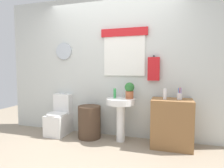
{
  "coord_description": "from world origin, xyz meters",
  "views": [
    {
      "loc": [
        1.01,
        -2.25,
        1.25
      ],
      "look_at": [
        0.08,
        0.8,
        1.0
      ],
      "focal_mm": 30.31,
      "sensor_mm": 36.0,
      "label": 1
    }
  ],
  "objects_px": {
    "toilet": "(60,119)",
    "soap_bottle": "(115,93)",
    "potted_plant": "(130,90)",
    "laundry_hamper": "(89,122)",
    "wooden_cabinet": "(172,123)",
    "lotion_bottle": "(165,94)",
    "toothbrush_cup": "(180,96)",
    "pedestal_sink": "(121,109)"
  },
  "relations": [
    {
      "from": "toilet",
      "to": "soap_bottle",
      "type": "distance_m",
      "value": 1.23
    },
    {
      "from": "toilet",
      "to": "potted_plant",
      "type": "relative_size",
      "value": 2.82
    },
    {
      "from": "toilet",
      "to": "laundry_hamper",
      "type": "bearing_deg",
      "value": -3.29
    },
    {
      "from": "soap_bottle",
      "to": "laundry_hamper",
      "type": "bearing_deg",
      "value": -173.86
    },
    {
      "from": "wooden_cabinet",
      "to": "soap_bottle",
      "type": "xyz_separation_m",
      "value": [
        -0.96,
        0.05,
        0.44
      ]
    },
    {
      "from": "laundry_hamper",
      "to": "lotion_bottle",
      "type": "distance_m",
      "value": 1.43
    },
    {
      "from": "wooden_cabinet",
      "to": "potted_plant",
      "type": "height_order",
      "value": "potted_plant"
    },
    {
      "from": "laundry_hamper",
      "to": "toothbrush_cup",
      "type": "bearing_deg",
      "value": 0.75
    },
    {
      "from": "pedestal_sink",
      "to": "toothbrush_cup",
      "type": "height_order",
      "value": "toothbrush_cup"
    },
    {
      "from": "toilet",
      "to": "toothbrush_cup",
      "type": "relative_size",
      "value": 4.2
    },
    {
      "from": "lotion_bottle",
      "to": "wooden_cabinet",
      "type": "bearing_deg",
      "value": 19.88
    },
    {
      "from": "laundry_hamper",
      "to": "wooden_cabinet",
      "type": "relative_size",
      "value": 0.75
    },
    {
      "from": "toilet",
      "to": "laundry_hamper",
      "type": "relative_size",
      "value": 1.33
    },
    {
      "from": "soap_bottle",
      "to": "lotion_bottle",
      "type": "xyz_separation_m",
      "value": [
        0.85,
        -0.09,
        0.03
      ]
    },
    {
      "from": "toilet",
      "to": "soap_bottle",
      "type": "height_order",
      "value": "soap_bottle"
    },
    {
      "from": "soap_bottle",
      "to": "toothbrush_cup",
      "type": "distance_m",
      "value": 1.07
    },
    {
      "from": "potted_plant",
      "to": "toothbrush_cup",
      "type": "height_order",
      "value": "potted_plant"
    },
    {
      "from": "potted_plant",
      "to": "lotion_bottle",
      "type": "height_order",
      "value": "potted_plant"
    },
    {
      "from": "laundry_hamper",
      "to": "lotion_bottle",
      "type": "bearing_deg",
      "value": -1.75
    },
    {
      "from": "lotion_bottle",
      "to": "soap_bottle",
      "type": "bearing_deg",
      "value": 173.94
    },
    {
      "from": "laundry_hamper",
      "to": "potted_plant",
      "type": "bearing_deg",
      "value": 4.73
    },
    {
      "from": "toothbrush_cup",
      "to": "potted_plant",
      "type": "bearing_deg",
      "value": 177.17
    },
    {
      "from": "soap_bottle",
      "to": "lotion_bottle",
      "type": "distance_m",
      "value": 0.85
    },
    {
      "from": "soap_bottle",
      "to": "potted_plant",
      "type": "bearing_deg",
      "value": 2.2
    },
    {
      "from": "toilet",
      "to": "soap_bottle",
      "type": "xyz_separation_m",
      "value": [
        1.1,
        0.01,
        0.54
      ]
    },
    {
      "from": "soap_bottle",
      "to": "pedestal_sink",
      "type": "bearing_deg",
      "value": -22.62
    },
    {
      "from": "laundry_hamper",
      "to": "soap_bottle",
      "type": "xyz_separation_m",
      "value": [
        0.46,
        0.05,
        0.54
      ]
    },
    {
      "from": "laundry_hamper",
      "to": "wooden_cabinet",
      "type": "bearing_deg",
      "value": 0.0
    },
    {
      "from": "lotion_bottle",
      "to": "toothbrush_cup",
      "type": "xyz_separation_m",
      "value": [
        0.22,
        0.06,
        -0.03
      ]
    },
    {
      "from": "toilet",
      "to": "laundry_hamper",
      "type": "xyz_separation_m",
      "value": [
        0.64,
        -0.04,
        -0.0
      ]
    },
    {
      "from": "laundry_hamper",
      "to": "wooden_cabinet",
      "type": "distance_m",
      "value": 1.43
    },
    {
      "from": "toilet",
      "to": "soap_bottle",
      "type": "bearing_deg",
      "value": 0.69
    },
    {
      "from": "laundry_hamper",
      "to": "toothbrush_cup",
      "type": "distance_m",
      "value": 1.62
    },
    {
      "from": "pedestal_sink",
      "to": "potted_plant",
      "type": "xyz_separation_m",
      "value": [
        0.14,
        0.06,
        0.34
      ]
    },
    {
      "from": "pedestal_sink",
      "to": "potted_plant",
      "type": "relative_size",
      "value": 2.71
    },
    {
      "from": "laundry_hamper",
      "to": "potted_plant",
      "type": "height_order",
      "value": "potted_plant"
    },
    {
      "from": "soap_bottle",
      "to": "potted_plant",
      "type": "relative_size",
      "value": 0.6
    },
    {
      "from": "laundry_hamper",
      "to": "wooden_cabinet",
      "type": "xyz_separation_m",
      "value": [
        1.42,
        0.0,
        0.09
      ]
    },
    {
      "from": "pedestal_sink",
      "to": "wooden_cabinet",
      "type": "relative_size",
      "value": 0.97
    },
    {
      "from": "toothbrush_cup",
      "to": "laundry_hamper",
      "type": "bearing_deg",
      "value": -179.25
    },
    {
      "from": "pedestal_sink",
      "to": "potted_plant",
      "type": "distance_m",
      "value": 0.37
    },
    {
      "from": "laundry_hamper",
      "to": "pedestal_sink",
      "type": "xyz_separation_m",
      "value": [
        0.58,
        -0.0,
        0.26
      ]
    }
  ]
}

